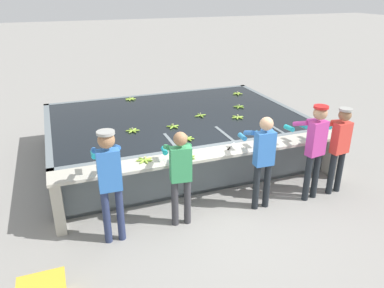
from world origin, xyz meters
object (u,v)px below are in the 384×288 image
banana_bunch_floating_4 (112,154)px  banana_bunch_ledge_2 (187,157)px  banana_bunch_floating_7 (239,107)px  worker_1 (180,170)px  banana_bunch_floating_1 (200,115)px  banana_bunch_floating_3 (173,126)px  banana_bunch_ledge_0 (145,160)px  banana_bunch_floating_6 (130,99)px  banana_bunch_floating_5 (237,94)px  banana_bunch_floating_8 (238,117)px  banana_bunch_ledge_1 (261,141)px  worker_4 (339,143)px  knife_0 (230,147)px  banana_bunch_floating_0 (187,139)px  worker_3 (315,143)px  worker_0 (109,176)px  worker_2 (263,155)px  banana_bunch_floating_2 (133,131)px

banana_bunch_floating_4 → banana_bunch_ledge_2: 1.27m
banana_bunch_floating_7 → worker_1: bearing=-131.8°
banana_bunch_floating_1 → banana_bunch_floating_3: bearing=-149.6°
worker_1 → banana_bunch_floating_4: (-0.86, 1.00, -0.01)m
banana_bunch_ledge_0 → banana_bunch_ledge_2: 0.70m
banana_bunch_floating_6 → banana_bunch_floating_5: bearing=-10.1°
banana_bunch_floating_3 → banana_bunch_floating_5: bearing=37.1°
banana_bunch_floating_8 → banana_bunch_ledge_0: banana_bunch_ledge_0 is taller
banana_bunch_floating_4 → banana_bunch_ledge_1: 2.64m
worker_1 → worker_4: size_ratio=0.97×
banana_bunch_floating_3 → banana_bunch_ledge_0: banana_bunch_ledge_0 is taller
banana_bunch_ledge_0 → knife_0: banana_bunch_ledge_0 is taller
banana_bunch_floating_1 → banana_bunch_floating_0: bearing=-122.1°
banana_bunch_floating_6 → banana_bunch_floating_8: (1.86, -2.20, 0.00)m
worker_4 → banana_bunch_floating_6: 5.07m
worker_3 → banana_bunch_ledge_1: size_ratio=6.15×
worker_1 → banana_bunch_floating_1: worker_1 is taller
banana_bunch_floating_0 → banana_bunch_floating_3: 0.71m
banana_bunch_ledge_0 → knife_0: size_ratio=1.04×
banana_bunch_floating_1 → banana_bunch_floating_6: (-1.15, 1.81, -0.00)m
banana_bunch_floating_0 → banana_bunch_floating_5: bearing=47.1°
banana_bunch_floating_6 → banana_bunch_floating_7: 2.71m
banana_bunch_floating_8 → banana_bunch_ledge_1: (-0.24, -1.37, 0.00)m
banana_bunch_ledge_2 → banana_bunch_floating_3: bearing=81.2°
banana_bunch_floating_1 → banana_bunch_ledge_0: bearing=-133.4°
worker_3 → banana_bunch_floating_0: (-1.85, 1.27, -0.14)m
worker_0 → worker_1: worker_0 is taller
banana_bunch_floating_5 → banana_bunch_ledge_1: size_ratio=0.99×
banana_bunch_floating_5 → banana_bunch_ledge_1: (-1.11, -3.09, 0.00)m
banana_bunch_ledge_0 → knife_0: 1.54m
banana_bunch_floating_7 → knife_0: 2.40m
worker_2 → banana_bunch_ledge_1: worker_2 is taller
worker_1 → banana_bunch_ledge_0: bearing=126.4°
worker_2 → banana_bunch_floating_3: size_ratio=5.93×
worker_1 → worker_2: worker_2 is taller
worker_4 → banana_bunch_ledge_1: size_ratio=5.74×
banana_bunch_floating_0 → banana_bunch_floating_6: bearing=98.1°
worker_4 → worker_0: bearing=-179.8°
banana_bunch_floating_2 → banana_bunch_floating_7: same height
worker_0 → banana_bunch_ledge_0: bearing=43.9°
worker_2 → knife_0: 0.67m
banana_bunch_ledge_2 → banana_bunch_floating_1: bearing=62.6°
worker_4 → banana_bunch_floating_0: bearing=152.8°
banana_bunch_floating_4 → knife_0: bearing=-12.4°
banana_bunch_floating_1 → banana_bunch_floating_8: (0.71, -0.39, -0.00)m
banana_bunch_floating_4 → banana_bunch_ledge_1: bearing=-9.1°
banana_bunch_floating_6 → banana_bunch_floating_8: same height
banana_bunch_floating_4 → banana_bunch_ledge_2: bearing=-27.3°
worker_1 → banana_bunch_ledge_2: 0.50m
worker_4 → banana_bunch_ledge_2: 2.71m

